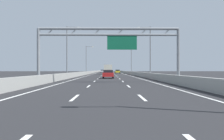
# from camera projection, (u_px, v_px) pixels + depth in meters

# --- Properties ---
(ground_plane) EXTENTS (260.00, 260.00, 0.00)m
(ground_plane) POSITION_uv_depth(u_px,v_px,m) (109.00, 73.00, 100.67)
(ground_plane) COLOR #262628
(lane_dash_left_1) EXTENTS (0.16, 3.00, 0.01)m
(lane_dash_left_1) POSITION_uv_depth(u_px,v_px,m) (75.00, 98.00, 13.15)
(lane_dash_left_1) COLOR white
(lane_dash_left_1) RESTS_ON ground_plane
(lane_dash_left_2) EXTENTS (0.16, 3.00, 0.01)m
(lane_dash_left_2) POSITION_uv_depth(u_px,v_px,m) (89.00, 86.00, 22.15)
(lane_dash_left_2) COLOR white
(lane_dash_left_2) RESTS_ON ground_plane
(lane_dash_left_3) EXTENTS (0.16, 3.00, 0.01)m
(lane_dash_left_3) POSITION_uv_depth(u_px,v_px,m) (94.00, 81.00, 31.15)
(lane_dash_left_3) COLOR white
(lane_dash_left_3) RESTS_ON ground_plane
(lane_dash_left_4) EXTENTS (0.16, 3.00, 0.01)m
(lane_dash_left_4) POSITION_uv_depth(u_px,v_px,m) (98.00, 79.00, 40.15)
(lane_dash_left_4) COLOR white
(lane_dash_left_4) RESTS_ON ground_plane
(lane_dash_left_5) EXTENTS (0.16, 3.00, 0.01)m
(lane_dash_left_5) POSITION_uv_depth(u_px,v_px,m) (100.00, 77.00, 49.15)
(lane_dash_left_5) COLOR white
(lane_dash_left_5) RESTS_ON ground_plane
(lane_dash_left_6) EXTENTS (0.16, 3.00, 0.01)m
(lane_dash_left_6) POSITION_uv_depth(u_px,v_px,m) (101.00, 76.00, 58.15)
(lane_dash_left_6) COLOR white
(lane_dash_left_6) RESTS_ON ground_plane
(lane_dash_left_7) EXTENTS (0.16, 3.00, 0.01)m
(lane_dash_left_7) POSITION_uv_depth(u_px,v_px,m) (102.00, 75.00, 67.15)
(lane_dash_left_7) COLOR white
(lane_dash_left_7) RESTS_ON ground_plane
(lane_dash_left_8) EXTENTS (0.16, 3.00, 0.01)m
(lane_dash_left_8) POSITION_uv_depth(u_px,v_px,m) (103.00, 74.00, 76.15)
(lane_dash_left_8) COLOR white
(lane_dash_left_8) RESTS_ON ground_plane
(lane_dash_left_9) EXTENTS (0.16, 3.00, 0.01)m
(lane_dash_left_9) POSITION_uv_depth(u_px,v_px,m) (104.00, 74.00, 85.15)
(lane_dash_left_9) COLOR white
(lane_dash_left_9) RESTS_ON ground_plane
(lane_dash_left_10) EXTENTS (0.16, 3.00, 0.01)m
(lane_dash_left_10) POSITION_uv_depth(u_px,v_px,m) (104.00, 74.00, 94.15)
(lane_dash_left_10) COLOR white
(lane_dash_left_10) RESTS_ON ground_plane
(lane_dash_left_11) EXTENTS (0.16, 3.00, 0.01)m
(lane_dash_left_11) POSITION_uv_depth(u_px,v_px,m) (105.00, 73.00, 103.15)
(lane_dash_left_11) COLOR white
(lane_dash_left_11) RESTS_ON ground_plane
(lane_dash_left_12) EXTENTS (0.16, 3.00, 0.01)m
(lane_dash_left_12) POSITION_uv_depth(u_px,v_px,m) (105.00, 73.00, 112.14)
(lane_dash_left_12) COLOR white
(lane_dash_left_12) RESTS_ON ground_plane
(lane_dash_left_13) EXTENTS (0.16, 3.00, 0.01)m
(lane_dash_left_13) POSITION_uv_depth(u_px,v_px,m) (105.00, 73.00, 121.14)
(lane_dash_left_13) COLOR white
(lane_dash_left_13) RESTS_ON ground_plane
(lane_dash_left_14) EXTENTS (0.16, 3.00, 0.01)m
(lane_dash_left_14) POSITION_uv_depth(u_px,v_px,m) (105.00, 72.00, 130.14)
(lane_dash_left_14) COLOR white
(lane_dash_left_14) RESTS_ON ground_plane
(lane_dash_left_15) EXTENTS (0.16, 3.00, 0.01)m
(lane_dash_left_15) POSITION_uv_depth(u_px,v_px,m) (106.00, 72.00, 139.14)
(lane_dash_left_15) COLOR white
(lane_dash_left_15) RESTS_ON ground_plane
(lane_dash_left_16) EXTENTS (0.16, 3.00, 0.01)m
(lane_dash_left_16) POSITION_uv_depth(u_px,v_px,m) (106.00, 72.00, 148.14)
(lane_dash_left_16) COLOR white
(lane_dash_left_16) RESTS_ON ground_plane
(lane_dash_left_17) EXTENTS (0.16, 3.00, 0.01)m
(lane_dash_left_17) POSITION_uv_depth(u_px,v_px,m) (106.00, 72.00, 157.14)
(lane_dash_left_17) COLOR white
(lane_dash_left_17) RESTS_ON ground_plane
(lane_dash_right_1) EXTENTS (0.16, 3.00, 0.01)m
(lane_dash_right_1) POSITION_uv_depth(u_px,v_px,m) (142.00, 98.00, 13.20)
(lane_dash_right_1) COLOR white
(lane_dash_right_1) RESTS_ON ground_plane
(lane_dash_right_2) EXTENTS (0.16, 3.00, 0.01)m
(lane_dash_right_2) POSITION_uv_depth(u_px,v_px,m) (128.00, 86.00, 22.20)
(lane_dash_right_2) COLOR white
(lane_dash_right_2) RESTS_ON ground_plane
(lane_dash_right_3) EXTENTS (0.16, 3.00, 0.01)m
(lane_dash_right_3) POSITION_uv_depth(u_px,v_px,m) (123.00, 81.00, 31.20)
(lane_dash_right_3) COLOR white
(lane_dash_right_3) RESTS_ON ground_plane
(lane_dash_right_4) EXTENTS (0.16, 3.00, 0.01)m
(lane_dash_right_4) POSITION_uv_depth(u_px,v_px,m) (120.00, 79.00, 40.20)
(lane_dash_right_4) COLOR white
(lane_dash_right_4) RESTS_ON ground_plane
(lane_dash_right_5) EXTENTS (0.16, 3.00, 0.01)m
(lane_dash_right_5) POSITION_uv_depth(u_px,v_px,m) (118.00, 77.00, 49.20)
(lane_dash_right_5) COLOR white
(lane_dash_right_5) RESTS_ON ground_plane
(lane_dash_right_6) EXTENTS (0.16, 3.00, 0.01)m
(lane_dash_right_6) POSITION_uv_depth(u_px,v_px,m) (116.00, 76.00, 58.19)
(lane_dash_right_6) COLOR white
(lane_dash_right_6) RESTS_ON ground_plane
(lane_dash_right_7) EXTENTS (0.16, 3.00, 0.01)m
(lane_dash_right_7) POSITION_uv_depth(u_px,v_px,m) (115.00, 75.00, 67.19)
(lane_dash_right_7) COLOR white
(lane_dash_right_7) RESTS_ON ground_plane
(lane_dash_right_8) EXTENTS (0.16, 3.00, 0.01)m
(lane_dash_right_8) POSITION_uv_depth(u_px,v_px,m) (115.00, 74.00, 76.19)
(lane_dash_right_8) COLOR white
(lane_dash_right_8) RESTS_ON ground_plane
(lane_dash_right_9) EXTENTS (0.16, 3.00, 0.01)m
(lane_dash_right_9) POSITION_uv_depth(u_px,v_px,m) (114.00, 74.00, 85.19)
(lane_dash_right_9) COLOR white
(lane_dash_right_9) RESTS_ON ground_plane
(lane_dash_right_10) EXTENTS (0.16, 3.00, 0.01)m
(lane_dash_right_10) POSITION_uv_depth(u_px,v_px,m) (113.00, 74.00, 94.19)
(lane_dash_right_10) COLOR white
(lane_dash_right_10) RESTS_ON ground_plane
(lane_dash_right_11) EXTENTS (0.16, 3.00, 0.01)m
(lane_dash_right_11) POSITION_uv_depth(u_px,v_px,m) (113.00, 73.00, 103.19)
(lane_dash_right_11) COLOR white
(lane_dash_right_11) RESTS_ON ground_plane
(lane_dash_right_12) EXTENTS (0.16, 3.00, 0.01)m
(lane_dash_right_12) POSITION_uv_depth(u_px,v_px,m) (113.00, 73.00, 112.19)
(lane_dash_right_12) COLOR white
(lane_dash_right_12) RESTS_ON ground_plane
(lane_dash_right_13) EXTENTS (0.16, 3.00, 0.01)m
(lane_dash_right_13) POSITION_uv_depth(u_px,v_px,m) (112.00, 73.00, 121.19)
(lane_dash_right_13) COLOR white
(lane_dash_right_13) RESTS_ON ground_plane
(lane_dash_right_14) EXTENTS (0.16, 3.00, 0.01)m
(lane_dash_right_14) POSITION_uv_depth(u_px,v_px,m) (112.00, 72.00, 130.19)
(lane_dash_right_14) COLOR white
(lane_dash_right_14) RESTS_ON ground_plane
(lane_dash_right_15) EXTENTS (0.16, 3.00, 0.01)m
(lane_dash_right_15) POSITION_uv_depth(u_px,v_px,m) (112.00, 72.00, 139.19)
(lane_dash_right_15) COLOR white
(lane_dash_right_15) RESTS_ON ground_plane
(lane_dash_right_16) EXTENTS (0.16, 3.00, 0.01)m
(lane_dash_right_16) POSITION_uv_depth(u_px,v_px,m) (112.00, 72.00, 148.19)
(lane_dash_right_16) COLOR white
(lane_dash_right_16) RESTS_ON ground_plane
(lane_dash_right_17) EXTENTS (0.16, 3.00, 0.01)m
(lane_dash_right_17) POSITION_uv_depth(u_px,v_px,m) (112.00, 72.00, 157.19)
(lane_dash_right_17) COLOR white
(lane_dash_right_17) RESTS_ON ground_plane
(edge_line_left) EXTENTS (0.16, 176.00, 0.01)m
(edge_line_left) POSITION_uv_depth(u_px,v_px,m) (94.00, 74.00, 88.60)
(edge_line_left) COLOR white
(edge_line_left) RESTS_ON ground_plane
(edge_line_right) EXTENTS (0.16, 176.00, 0.01)m
(edge_line_right) POSITION_uv_depth(u_px,v_px,m) (123.00, 74.00, 88.74)
(edge_line_right) COLOR white
(edge_line_right) RESTS_ON ground_plane
(barrier_left) EXTENTS (0.45, 220.00, 0.95)m
(barrier_left) POSITION_uv_depth(u_px,v_px,m) (93.00, 72.00, 110.58)
(barrier_left) COLOR #9E9E99
(barrier_left) RESTS_ON ground_plane
(barrier_right) EXTENTS (0.45, 220.00, 0.95)m
(barrier_right) POSITION_uv_depth(u_px,v_px,m) (124.00, 72.00, 110.75)
(barrier_right) COLOR #9E9E99
(barrier_right) RESTS_ON ground_plane
(sign_gantry) EXTENTS (16.40, 0.36, 6.36)m
(sign_gantry) POSITION_uv_depth(u_px,v_px,m) (110.00, 40.00, 28.17)
(sign_gantry) COLOR gray
(sign_gantry) RESTS_ON ground_plane
(streetlamp_left_mid) EXTENTS (2.58, 0.28, 9.50)m
(streetlamp_left_mid) POSITION_uv_depth(u_px,v_px,m) (68.00, 49.00, 45.30)
(streetlamp_left_mid) COLOR slate
(streetlamp_left_mid) RESTS_ON ground_plane
(streetlamp_right_mid) EXTENTS (2.58, 0.28, 9.50)m
(streetlamp_right_mid) POSITION_uv_depth(u_px,v_px,m) (149.00, 49.00, 45.49)
(streetlamp_right_mid) COLOR slate
(streetlamp_right_mid) RESTS_ON ground_plane
(streetlamp_left_far) EXTENTS (2.58, 0.28, 9.50)m
(streetlamp_left_far) POSITION_uv_depth(u_px,v_px,m) (87.00, 58.00, 83.67)
(streetlamp_left_far) COLOR slate
(streetlamp_left_far) RESTS_ON ground_plane
(streetlamp_right_far) EXTENTS (2.58, 0.28, 9.50)m
(streetlamp_right_far) POSITION_uv_depth(u_px,v_px,m) (131.00, 58.00, 83.86)
(streetlamp_right_far) COLOR slate
(streetlamp_right_far) RESTS_ON ground_plane
(yellow_car) EXTENTS (1.85, 4.47, 1.47)m
(yellow_car) POSITION_uv_depth(u_px,v_px,m) (118.00, 71.00, 100.41)
(yellow_car) COLOR yellow
(yellow_car) RESTS_ON ground_plane
(red_car) EXTENTS (1.86, 4.22, 1.45)m
(red_car) POSITION_uv_depth(u_px,v_px,m) (108.00, 74.00, 42.70)
(red_car) COLOR red
(red_car) RESTS_ON ground_plane
(white_car) EXTENTS (1.73, 4.30, 1.46)m
(white_car) POSITION_uv_depth(u_px,v_px,m) (102.00, 71.00, 131.93)
(white_car) COLOR silver
(white_car) RESTS_ON ground_plane
(green_car) EXTENTS (1.84, 4.25, 1.49)m
(green_car) POSITION_uv_depth(u_px,v_px,m) (109.00, 71.00, 120.99)
(green_car) COLOR #1E7A38
(green_car) RESTS_ON ground_plane
(box_truck) EXTENTS (2.47, 7.63, 3.00)m
(box_truck) POSITION_uv_depth(u_px,v_px,m) (108.00, 69.00, 76.67)
(box_truck) COLOR #B21E19
(box_truck) RESTS_ON ground_plane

